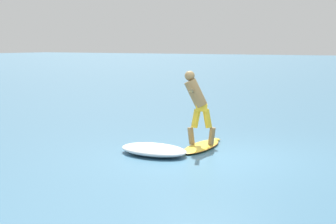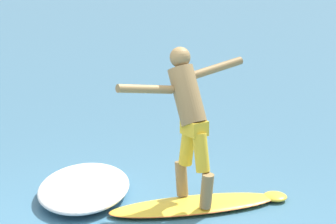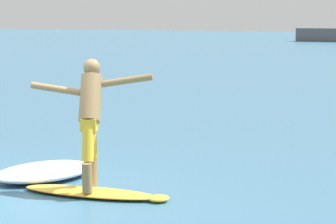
{
  "view_description": "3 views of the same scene",
  "coord_description": "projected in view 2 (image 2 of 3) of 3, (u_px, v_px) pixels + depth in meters",
  "views": [
    {
      "loc": [
        -10.3,
        -5.24,
        2.37
      ],
      "look_at": [
        0.88,
        1.59,
        0.76
      ],
      "focal_mm": 60.0,
      "sensor_mm": 36.0,
      "label": 1
    },
    {
      "loc": [
        -0.4,
        -7.39,
        3.28
      ],
      "look_at": [
        0.72,
        2.29,
        0.67
      ],
      "focal_mm": 85.0,
      "sensor_mm": 36.0,
      "label": 2
    },
    {
      "loc": [
        6.81,
        -7.53,
        2.32
      ],
      "look_at": [
        1.11,
        2.16,
        0.95
      ],
      "focal_mm": 85.0,
      "sensor_mm": 36.0,
      "label": 3
    }
  ],
  "objects": [
    {
      "name": "surfboard",
      "position": [
        197.0,
        205.0,
        8.71
      ],
      "size": [
        2.08,
        0.85,
        0.22
      ],
      "color": "yellow",
      "rests_on": "ground"
    },
    {
      "name": "surfer",
      "position": [
        188.0,
        112.0,
        8.52
      ],
      "size": [
        1.47,
        0.93,
        1.67
      ],
      "color": "olive",
      "rests_on": "surfboard"
    },
    {
      "name": "wave_foam_at_tail",
      "position": [
        84.0,
        187.0,
        9.05
      ],
      "size": [
        1.29,
        1.78,
        0.22
      ],
      "color": "white",
      "rests_on": "ground"
    }
  ]
}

